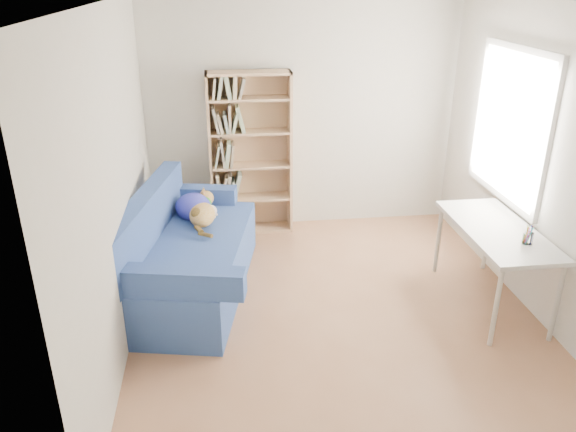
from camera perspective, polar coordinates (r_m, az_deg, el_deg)
The scene contains 6 objects.
ground at distance 5.11m, azimuth 4.69°, elevation -9.65°, with size 4.00×4.00×0.00m, color #8D5E40.
room_shell at distance 4.49m, azimuth 6.55°, elevation 8.44°, with size 3.54×4.04×2.62m.
sofa at distance 5.34m, azimuth -10.29°, elevation -3.85°, with size 1.32×2.17×0.98m.
bookshelf at distance 6.34m, azimuth -3.82°, elevation 5.60°, with size 0.92×0.29×1.83m.
desk at distance 5.23m, azimuth 20.44°, elevation -1.82°, with size 0.61×1.34×0.75m.
pen_cup at distance 4.98m, azimuth 23.20°, elevation -1.95°, with size 0.08×0.08×0.16m.
Camera 1 is at (-0.94, -4.18, 2.80)m, focal length 35.00 mm.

